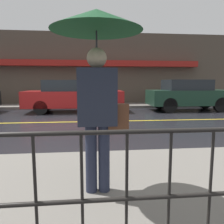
# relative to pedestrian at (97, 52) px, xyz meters

# --- Properties ---
(ground_plane) EXTENTS (80.00, 80.00, 0.00)m
(ground_plane) POSITION_rel_pedestrian_xyz_m (-1.66, 5.53, -1.78)
(ground_plane) COLOR black
(sidewalk_far) EXTENTS (28.00, 1.87, 0.14)m
(sidewalk_far) POSITION_rel_pedestrian_xyz_m (-1.66, 10.46, -1.71)
(sidewalk_far) COLOR slate
(sidewalk_far) RESTS_ON ground_plane
(lane_marking) EXTENTS (25.20, 0.12, 0.01)m
(lane_marking) POSITION_rel_pedestrian_xyz_m (-1.66, 5.53, -1.78)
(lane_marking) COLOR gold
(lane_marking) RESTS_ON ground_plane
(building_storefront) EXTENTS (28.00, 0.85, 4.51)m
(building_storefront) POSITION_rel_pedestrian_xyz_m (-1.66, 11.51, 0.50)
(building_storefront) COLOR #4C4238
(building_storefront) RESTS_ON ground_plane
(pedestrian) EXTENTS (1.02, 1.02, 2.09)m
(pedestrian) POSITION_rel_pedestrian_xyz_m (0.00, 0.00, 0.00)
(pedestrian) COLOR #23283D
(pedestrian) RESTS_ON sidewalk_near
(car_red) EXTENTS (4.69, 1.72, 1.56)m
(car_red) POSITION_rel_pedestrian_xyz_m (-0.87, 8.31, -0.99)
(car_red) COLOR maroon
(car_red) RESTS_ON ground_plane
(car_dark_green) EXTENTS (4.18, 1.70, 1.58)m
(car_dark_green) POSITION_rel_pedestrian_xyz_m (5.00, 8.31, -0.97)
(car_dark_green) COLOR #193828
(car_dark_green) RESTS_ON ground_plane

